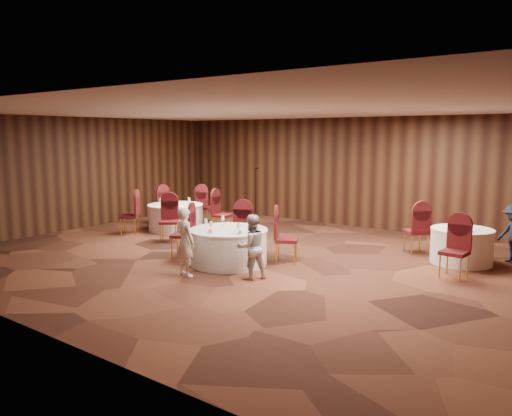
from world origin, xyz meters
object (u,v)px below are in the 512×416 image
Objects in this scene: woman_b at (251,247)px; table_right at (461,246)px; table_left at (176,217)px; woman_a at (185,242)px; mic_stand at (256,206)px; table_main at (229,246)px.

table_right is at bearing 170.47° from woman_b.
table_right is (7.52, 0.94, 0.00)m from table_left.
table_left is 5.35m from woman_b.
woman_a is 1.09× the size of woman_b.
table_right is at bearing -121.51° from woman_a.
table_left is at bearing -114.86° from mic_stand.
mic_stand reaches higher than table_main.
woman_b reaches higher than table_main.
table_left is 2.60m from mic_stand.
woman_b is at bearing -54.34° from mic_stand.
table_main is 1.06× the size of table_left.
woman_b is (-2.86, -3.56, 0.24)m from table_right.
table_main is at bearing -81.52° from woman_a.
table_left is at bearing 150.90° from table_main.
table_right is at bearing 7.14° from table_left.
mic_stand reaches higher than woman_b.
table_left is 1.23× the size of table_right.
mic_stand is (-2.51, 4.36, 0.13)m from table_main.
table_main is 1.23× the size of woman_a.
woman_a is at bearing -93.99° from table_main.
woman_a is (-0.08, -1.20, 0.29)m from table_main.
table_main is at bearing -29.10° from table_left.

